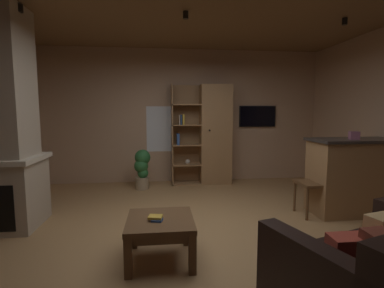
{
  "coord_description": "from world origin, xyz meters",
  "views": [
    {
      "loc": [
        -0.42,
        -3.31,
        1.47
      ],
      "look_at": [
        0.0,
        0.4,
        1.05
      ],
      "focal_mm": 26.8,
      "sensor_mm": 36.0,
      "label": 1
    }
  ],
  "objects_px": {
    "kitchen_bar_counter": "(363,176)",
    "potted_floor_plant": "(142,167)",
    "table_book_0": "(157,220)",
    "dining_chair": "(319,178)",
    "wall_mounted_tv": "(257,116)",
    "bookshelf_cabinet": "(211,135)",
    "coffee_table": "(160,227)",
    "tissue_box": "(354,135)",
    "table_book_1": "(155,217)"
  },
  "relations": [
    {
      "from": "bookshelf_cabinet",
      "to": "coffee_table",
      "type": "xyz_separation_m",
      "value": [
        -1.06,
        -3.03,
        -0.66
      ]
    },
    {
      "from": "kitchen_bar_counter",
      "to": "tissue_box",
      "type": "bearing_deg",
      "value": -163.45
    },
    {
      "from": "bookshelf_cabinet",
      "to": "tissue_box",
      "type": "xyz_separation_m",
      "value": [
        1.64,
        -2.07,
        0.14
      ]
    },
    {
      "from": "kitchen_bar_counter",
      "to": "table_book_0",
      "type": "height_order",
      "value": "kitchen_bar_counter"
    },
    {
      "from": "bookshelf_cabinet",
      "to": "dining_chair",
      "type": "height_order",
      "value": "bookshelf_cabinet"
    },
    {
      "from": "bookshelf_cabinet",
      "to": "kitchen_bar_counter",
      "type": "height_order",
      "value": "bookshelf_cabinet"
    },
    {
      "from": "coffee_table",
      "to": "wall_mounted_tv",
      "type": "height_order",
      "value": "wall_mounted_tv"
    },
    {
      "from": "kitchen_bar_counter",
      "to": "potted_floor_plant",
      "type": "xyz_separation_m",
      "value": [
        -3.27,
        1.68,
        -0.13
      ]
    },
    {
      "from": "kitchen_bar_counter",
      "to": "table_book_1",
      "type": "bearing_deg",
      "value": -160.37
    },
    {
      "from": "kitchen_bar_counter",
      "to": "dining_chair",
      "type": "bearing_deg",
      "value": -178.65
    },
    {
      "from": "potted_floor_plant",
      "to": "wall_mounted_tv",
      "type": "bearing_deg",
      "value": 12.26
    },
    {
      "from": "coffee_table",
      "to": "table_book_1",
      "type": "bearing_deg",
      "value": -141.88
    },
    {
      "from": "dining_chair",
      "to": "potted_floor_plant",
      "type": "height_order",
      "value": "dining_chair"
    },
    {
      "from": "tissue_box",
      "to": "table_book_1",
      "type": "xyz_separation_m",
      "value": [
        -2.75,
        -0.99,
        -0.69
      ]
    },
    {
      "from": "kitchen_bar_counter",
      "to": "dining_chair",
      "type": "height_order",
      "value": "kitchen_bar_counter"
    },
    {
      "from": "potted_floor_plant",
      "to": "table_book_1",
      "type": "bearing_deg",
      "value": -84.03
    },
    {
      "from": "bookshelf_cabinet",
      "to": "coffee_table",
      "type": "bearing_deg",
      "value": -109.28
    },
    {
      "from": "coffee_table",
      "to": "wall_mounted_tv",
      "type": "bearing_deg",
      "value": 57.06
    },
    {
      "from": "bookshelf_cabinet",
      "to": "table_book_1",
      "type": "bearing_deg",
      "value": -109.83
    },
    {
      "from": "kitchen_bar_counter",
      "to": "coffee_table",
      "type": "xyz_separation_m",
      "value": [
        -2.94,
        -1.03,
        -0.21
      ]
    },
    {
      "from": "kitchen_bar_counter",
      "to": "coffee_table",
      "type": "bearing_deg",
      "value": -160.7
    },
    {
      "from": "table_book_0",
      "to": "tissue_box",
      "type": "bearing_deg",
      "value": 20.5
    },
    {
      "from": "table_book_1",
      "to": "bookshelf_cabinet",
      "type": "bearing_deg",
      "value": 70.17
    },
    {
      "from": "table_book_1",
      "to": "dining_chair",
      "type": "relative_size",
      "value": 0.14
    },
    {
      "from": "table_book_0",
      "to": "wall_mounted_tv",
      "type": "height_order",
      "value": "wall_mounted_tv"
    },
    {
      "from": "table_book_1",
      "to": "potted_floor_plant",
      "type": "distance_m",
      "value": 2.76
    },
    {
      "from": "bookshelf_cabinet",
      "to": "table_book_1",
      "type": "relative_size",
      "value": 15.23
    },
    {
      "from": "bookshelf_cabinet",
      "to": "potted_floor_plant",
      "type": "xyz_separation_m",
      "value": [
        -1.39,
        -0.32,
        -0.58
      ]
    },
    {
      "from": "table_book_0",
      "to": "dining_chair",
      "type": "xyz_separation_m",
      "value": [
        2.28,
        1.08,
        0.1
      ]
    },
    {
      "from": "table_book_1",
      "to": "dining_chair",
      "type": "height_order",
      "value": "dining_chair"
    },
    {
      "from": "tissue_box",
      "to": "table_book_1",
      "type": "relative_size",
      "value": 0.91
    },
    {
      "from": "tissue_box",
      "to": "wall_mounted_tv",
      "type": "bearing_deg",
      "value": 104.77
    },
    {
      "from": "dining_chair",
      "to": "wall_mounted_tv",
      "type": "distance_m",
      "value": 2.39
    },
    {
      "from": "kitchen_bar_counter",
      "to": "coffee_table",
      "type": "relative_size",
      "value": 2.35
    },
    {
      "from": "bookshelf_cabinet",
      "to": "table_book_1",
      "type": "xyz_separation_m",
      "value": [
        -1.11,
        -3.07,
        -0.54
      ]
    },
    {
      "from": "kitchen_bar_counter",
      "to": "table_book_1",
      "type": "relative_size",
      "value": 11.75
    },
    {
      "from": "tissue_box",
      "to": "dining_chair",
      "type": "relative_size",
      "value": 0.13
    },
    {
      "from": "coffee_table",
      "to": "wall_mounted_tv",
      "type": "relative_size",
      "value": 0.83
    },
    {
      "from": "dining_chair",
      "to": "coffee_table",
      "type": "bearing_deg",
      "value": -155.74
    },
    {
      "from": "bookshelf_cabinet",
      "to": "wall_mounted_tv",
      "type": "xyz_separation_m",
      "value": [
        1.04,
        0.21,
        0.38
      ]
    },
    {
      "from": "wall_mounted_tv",
      "to": "table_book_1",
      "type": "bearing_deg",
      "value": -123.22
    },
    {
      "from": "table_book_1",
      "to": "tissue_box",
      "type": "bearing_deg",
      "value": 19.89
    },
    {
      "from": "kitchen_bar_counter",
      "to": "table_book_1",
      "type": "xyz_separation_m",
      "value": [
        -2.98,
        -1.06,
        -0.09
      ]
    },
    {
      "from": "table_book_0",
      "to": "potted_floor_plant",
      "type": "height_order",
      "value": "potted_floor_plant"
    },
    {
      "from": "table_book_0",
      "to": "wall_mounted_tv",
      "type": "xyz_separation_m",
      "value": [
        2.13,
        3.3,
        0.94
      ]
    },
    {
      "from": "tissue_box",
      "to": "dining_chair",
      "type": "height_order",
      "value": "tissue_box"
    },
    {
      "from": "tissue_box",
      "to": "bookshelf_cabinet",
      "type": "bearing_deg",
      "value": 128.39
    },
    {
      "from": "wall_mounted_tv",
      "to": "bookshelf_cabinet",
      "type": "bearing_deg",
      "value": -168.56
    },
    {
      "from": "kitchen_bar_counter",
      "to": "tissue_box",
      "type": "xyz_separation_m",
      "value": [
        -0.24,
        -0.07,
        0.6
      ]
    },
    {
      "from": "kitchen_bar_counter",
      "to": "dining_chair",
      "type": "relative_size",
      "value": 1.69
    }
  ]
}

